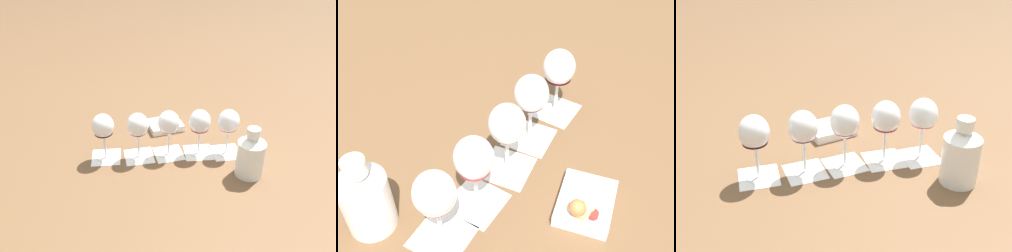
% 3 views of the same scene
% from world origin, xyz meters
% --- Properties ---
extents(ground_plane, '(8.00, 8.00, 0.00)m').
position_xyz_m(ground_plane, '(0.00, 0.00, 0.00)').
color(ground_plane, brown).
extents(tasting_card_0, '(0.14, 0.14, 0.00)m').
position_xyz_m(tasting_card_0, '(-0.20, -0.07, 0.00)').
color(tasting_card_0, white).
rests_on(tasting_card_0, ground_plane).
extents(tasting_card_1, '(0.13, 0.13, 0.00)m').
position_xyz_m(tasting_card_1, '(-0.10, -0.04, 0.00)').
color(tasting_card_1, white).
rests_on(tasting_card_1, ground_plane).
extents(tasting_card_2, '(0.14, 0.14, 0.00)m').
position_xyz_m(tasting_card_2, '(0.00, -0.01, 0.00)').
color(tasting_card_2, white).
rests_on(tasting_card_2, ground_plane).
extents(tasting_card_3, '(0.14, 0.14, 0.00)m').
position_xyz_m(tasting_card_3, '(0.10, 0.04, 0.00)').
color(tasting_card_3, white).
rests_on(tasting_card_3, ground_plane).
extents(tasting_card_4, '(0.13, 0.13, 0.00)m').
position_xyz_m(tasting_card_4, '(0.21, 0.08, 0.00)').
color(tasting_card_4, white).
rests_on(tasting_card_4, ground_plane).
extents(wine_glass_0, '(0.08, 0.08, 0.17)m').
position_xyz_m(wine_glass_0, '(-0.20, -0.07, 0.12)').
color(wine_glass_0, white).
rests_on(wine_glass_0, tasting_card_0).
extents(wine_glass_1, '(0.08, 0.08, 0.17)m').
position_xyz_m(wine_glass_1, '(-0.10, -0.04, 0.12)').
color(wine_glass_1, white).
rests_on(wine_glass_1, tasting_card_1).
extents(wine_glass_2, '(0.08, 0.08, 0.17)m').
position_xyz_m(wine_glass_2, '(0.00, -0.01, 0.12)').
color(wine_glass_2, white).
rests_on(wine_glass_2, tasting_card_2).
extents(wine_glass_3, '(0.08, 0.08, 0.17)m').
position_xyz_m(wine_glass_3, '(0.10, 0.04, 0.12)').
color(wine_glass_3, white).
rests_on(wine_glass_3, tasting_card_3).
extents(wine_glass_4, '(0.08, 0.08, 0.17)m').
position_xyz_m(wine_glass_4, '(0.21, 0.08, 0.12)').
color(wine_glass_4, white).
rests_on(wine_glass_4, tasting_card_4).
extents(ceramic_vase, '(0.09, 0.09, 0.18)m').
position_xyz_m(ceramic_vase, '(-0.29, 0.03, 0.08)').
color(ceramic_vase, white).
rests_on(ceramic_vase, ground_plane).
extents(snack_dish, '(0.17, 0.16, 0.06)m').
position_xyz_m(snack_dish, '(0.06, -0.19, 0.02)').
color(snack_dish, white).
rests_on(snack_dish, ground_plane).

